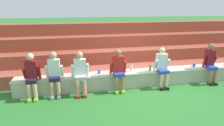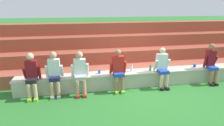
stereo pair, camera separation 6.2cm
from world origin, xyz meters
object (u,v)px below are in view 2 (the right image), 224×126
at_px(person_far_right, 162,67).
at_px(water_bottle_mid_left, 131,68).
at_px(person_right_of_center, 118,69).
at_px(person_left_of_center, 54,73).
at_px(person_center, 80,72).
at_px(plastic_cup_right_end, 195,66).
at_px(plastic_cup_left_end, 99,72).
at_px(water_bottle_near_left, 150,68).
at_px(person_far_left, 32,75).
at_px(person_rightmost_edge, 211,62).

bearing_deg(person_far_right, water_bottle_mid_left, 162.67).
xyz_separation_m(person_right_of_center, water_bottle_mid_left, (0.54, 0.32, -0.08)).
height_order(person_left_of_center, person_right_of_center, person_left_of_center).
relative_size(person_center, plastic_cup_right_end, 11.81).
relative_size(person_far_right, plastic_cup_left_end, 12.20).
relative_size(water_bottle_mid_left, water_bottle_near_left, 1.19).
bearing_deg(person_left_of_center, person_far_left, -178.15).
distance_m(person_rightmost_edge, plastic_cup_left_end, 3.99).
height_order(person_left_of_center, person_center, person_left_of_center).
distance_m(person_left_of_center, plastic_cup_left_end, 1.44).
xyz_separation_m(person_center, plastic_cup_right_end, (4.16, 0.30, -0.15)).
relative_size(person_far_left, person_rightmost_edge, 0.97).
height_order(person_far_right, plastic_cup_right_end, person_far_right).
bearing_deg(water_bottle_near_left, person_rightmost_edge, -5.33).
bearing_deg(person_right_of_center, water_bottle_near_left, 10.94).
height_order(person_far_left, person_center, person_far_left).
bearing_deg(water_bottle_mid_left, person_rightmost_edge, -5.92).
distance_m(water_bottle_mid_left, plastic_cup_left_end, 1.12).
bearing_deg(person_left_of_center, person_rightmost_edge, -0.11).
bearing_deg(water_bottle_mid_left, person_far_left, -174.47).
bearing_deg(person_far_right, person_right_of_center, -179.56).
bearing_deg(water_bottle_mid_left, person_far_right, -17.33).
bearing_deg(person_far_right, water_bottle_near_left, 147.13).
bearing_deg(plastic_cup_left_end, water_bottle_near_left, -2.23).
relative_size(water_bottle_mid_left, plastic_cup_left_end, 2.35).
height_order(person_right_of_center, person_far_right, person_right_of_center).
relative_size(person_right_of_center, person_rightmost_edge, 0.96).
distance_m(person_far_left, plastic_cup_right_end, 5.59).
height_order(person_center, person_far_right, same).
bearing_deg(person_right_of_center, person_left_of_center, 178.99).
xyz_separation_m(person_far_right, water_bottle_near_left, (-0.34, 0.22, -0.09)).
xyz_separation_m(water_bottle_mid_left, plastic_cup_left_end, (-1.12, -0.02, -0.07)).
bearing_deg(water_bottle_mid_left, plastic_cup_left_end, -178.88).
bearing_deg(person_left_of_center, person_center, -1.85).
xyz_separation_m(person_far_left, person_right_of_center, (2.63, -0.01, -0.00)).
bearing_deg(plastic_cup_right_end, person_center, -175.92).
bearing_deg(person_far_right, plastic_cup_right_end, 11.73).
distance_m(person_far_left, person_rightmost_edge, 6.02).
relative_size(person_center, plastic_cup_left_end, 12.21).
distance_m(person_rightmost_edge, water_bottle_mid_left, 2.87).
distance_m(person_center, water_bottle_near_left, 2.41).
bearing_deg(person_far_right, person_left_of_center, 179.62).
height_order(person_rightmost_edge, water_bottle_mid_left, person_rightmost_edge).
height_order(person_far_left, water_bottle_near_left, person_far_left).
xyz_separation_m(person_far_right, water_bottle_mid_left, (-0.99, 0.31, -0.07)).
bearing_deg(water_bottle_near_left, water_bottle_mid_left, 172.08).
relative_size(person_right_of_center, water_bottle_mid_left, 5.25).
bearing_deg(plastic_cup_right_end, person_right_of_center, -174.06).
relative_size(person_rightmost_edge, water_bottle_mid_left, 5.45).
height_order(person_rightmost_edge, plastic_cup_right_end, person_rightmost_edge).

